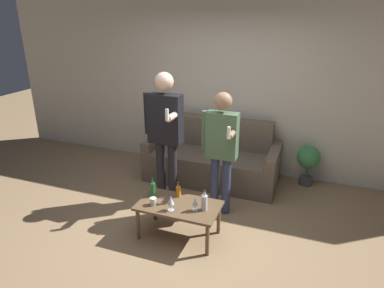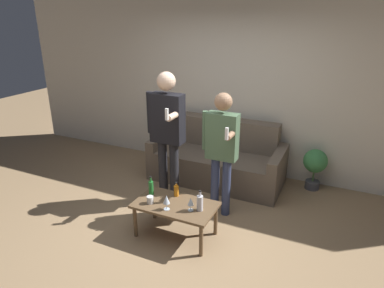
{
  "view_description": "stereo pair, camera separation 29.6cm",
  "coord_description": "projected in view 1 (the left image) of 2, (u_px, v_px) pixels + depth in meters",
  "views": [
    {
      "loc": [
        1.34,
        -3.12,
        2.44
      ],
      "look_at": [
        -0.02,
        0.52,
        0.95
      ],
      "focal_mm": 32.0,
      "sensor_mm": 36.0,
      "label": 1
    },
    {
      "loc": [
        1.62,
        -3.0,
        2.44
      ],
      "look_at": [
        -0.02,
        0.52,
        0.95
      ],
      "focal_mm": 32.0,
      "sensor_mm": 36.0,
      "label": 2
    }
  ],
  "objects": [
    {
      "name": "cup_on_table",
      "position": [
        153.0,
        201.0,
        3.84
      ],
      "size": [
        0.08,
        0.08,
        0.09
      ],
      "color": "white",
      "rests_on": "coffee_table"
    },
    {
      "name": "wine_glass_near",
      "position": [
        195.0,
        202.0,
        3.71
      ],
      "size": [
        0.07,
        0.07,
        0.16
      ],
      "color": "silver",
      "rests_on": "coffee_table"
    },
    {
      "name": "bottle_green",
      "position": [
        204.0,
        202.0,
        3.72
      ],
      "size": [
        0.07,
        0.07,
        0.24
      ],
      "color": "silver",
      "rests_on": "coffee_table"
    },
    {
      "name": "wall_back",
      "position": [
        228.0,
        87.0,
        5.37
      ],
      "size": [
        8.0,
        0.06,
        2.7
      ],
      "color": "beige",
      "rests_on": "ground_plane"
    },
    {
      "name": "bottle_dark",
      "position": [
        153.0,
        189.0,
        4.01
      ],
      "size": [
        0.06,
        0.06,
        0.24
      ],
      "color": "#23752D",
      "rests_on": "coffee_table"
    },
    {
      "name": "person_standing_right",
      "position": [
        221.0,
        144.0,
        4.17
      ],
      "size": [
        0.45,
        0.41,
        1.59
      ],
      "color": "navy",
      "rests_on": "ground_plane"
    },
    {
      "name": "couch",
      "position": [
        213.0,
        159.0,
        5.31
      ],
      "size": [
        1.99,
        0.89,
        0.91
      ],
      "color": "#6B5B4C",
      "rests_on": "ground_plane"
    },
    {
      "name": "bottle_orange",
      "position": [
        178.0,
        191.0,
        4.01
      ],
      "size": [
        0.06,
        0.06,
        0.18
      ],
      "color": "orange",
      "rests_on": "coffee_table"
    },
    {
      "name": "wine_glass_far",
      "position": [
        171.0,
        201.0,
        3.71
      ],
      "size": [
        0.07,
        0.07,
        0.17
      ],
      "color": "silver",
      "rests_on": "coffee_table"
    },
    {
      "name": "potted_plant",
      "position": [
        308.0,
        160.0,
        5.08
      ],
      "size": [
        0.34,
        0.34,
        0.61
      ],
      "color": "#4C4C51",
      "rests_on": "ground_plane"
    },
    {
      "name": "coffee_table",
      "position": [
        179.0,
        208.0,
        3.88
      ],
      "size": [
        0.93,
        0.52,
        0.42
      ],
      "color": "brown",
      "rests_on": "ground_plane"
    },
    {
      "name": "person_standing_left",
      "position": [
        165.0,
        128.0,
        4.4
      ],
      "size": [
        0.51,
        0.45,
        1.77
      ],
      "color": "#232328",
      "rests_on": "ground_plane"
    },
    {
      "name": "ground_plane",
      "position": [
        178.0,
        234.0,
        4.04
      ],
      "size": [
        16.0,
        16.0,
        0.0
      ],
      "primitive_type": "plane",
      "color": "#997A56"
    }
  ]
}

